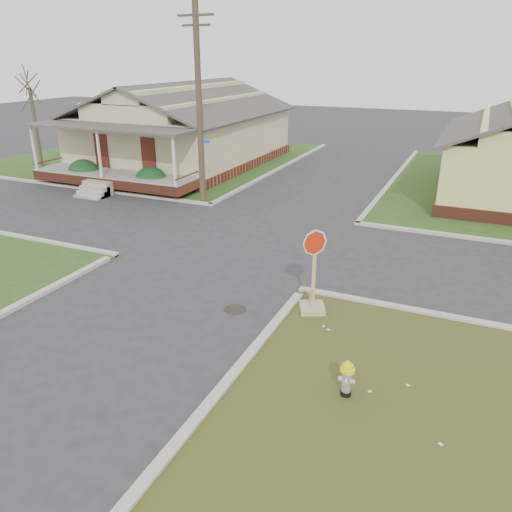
% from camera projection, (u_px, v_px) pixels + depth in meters
% --- Properties ---
extents(ground, '(120.00, 120.00, 0.00)m').
position_uv_depth(ground, '(179.00, 289.00, 15.57)').
color(ground, '#2C2C2E').
rests_on(ground, ground).
extents(verge_far_left, '(19.00, 19.00, 0.05)m').
position_uv_depth(verge_far_left, '(159.00, 157.00, 35.72)').
color(verge_far_left, '#26491A').
rests_on(verge_far_left, ground).
extents(curbs, '(80.00, 40.00, 0.12)m').
position_uv_depth(curbs, '(247.00, 239.00, 19.81)').
color(curbs, '#B0AC9F').
rests_on(curbs, ground).
extents(manhole, '(0.64, 0.64, 0.01)m').
position_uv_depth(manhole, '(235.00, 309.00, 14.31)').
color(manhole, black).
rests_on(manhole, ground).
extents(corner_house, '(10.10, 15.50, 5.30)m').
position_uv_depth(corner_house, '(183.00, 129.00, 32.63)').
color(corner_house, brown).
rests_on(corner_house, ground).
extents(utility_pole, '(1.80, 0.28, 9.00)m').
position_uv_depth(utility_pole, '(199.00, 105.00, 22.95)').
color(utility_pole, '#3C3222').
rests_on(utility_pole, ground).
extents(tree_far_left, '(0.22, 0.22, 4.90)m').
position_uv_depth(tree_far_left, '(36.00, 128.00, 31.60)').
color(tree_far_left, '#3C3222').
rests_on(tree_far_left, verge_far_left).
extents(fire_hydrant, '(0.31, 0.31, 0.84)m').
position_uv_depth(fire_hydrant, '(347.00, 377.00, 10.46)').
color(fire_hydrant, black).
rests_on(fire_hydrant, ground).
extents(stop_sign, '(0.69, 0.68, 2.44)m').
position_uv_depth(stop_sign, '(313.00, 294.00, 13.94)').
color(stop_sign, tan).
rests_on(stop_sign, ground).
extents(hedge_left, '(1.65, 1.35, 1.26)m').
position_uv_depth(hedge_left, '(84.00, 172.00, 28.01)').
color(hedge_left, '#14371B').
rests_on(hedge_left, verge_far_left).
extents(hedge_right, '(1.60, 1.31, 1.23)m').
position_uv_depth(hedge_right, '(151.00, 180.00, 26.36)').
color(hedge_right, '#14371B').
rests_on(hedge_right, verge_far_left).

